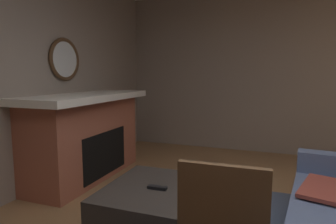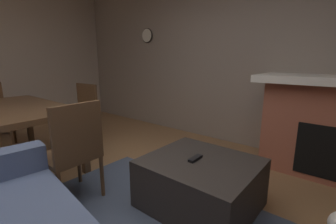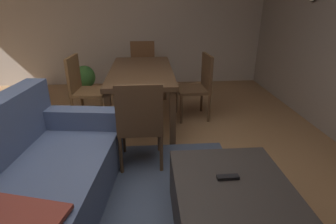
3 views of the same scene
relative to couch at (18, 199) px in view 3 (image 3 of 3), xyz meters
name	(u,v)px [view 3 (image 3 of 3)]	position (x,y,z in m)	size (l,w,h in m)	color
floor	(124,196)	(0.35, -0.70, -0.32)	(8.67, 8.67, 0.00)	olive
wall_right_window_side	(133,13)	(3.96, -0.70, 1.07)	(0.12, 5.60, 2.77)	#B2A59B
couch	(18,199)	(0.00, 0.00, 0.00)	(2.18, 1.18, 0.91)	#4C5B7F
ottoman_coffee_table	(230,206)	(-0.08, -1.53, -0.10)	(0.92, 0.82, 0.43)	#2D2826
tv_remote	(228,177)	(-0.04, -1.50, 0.13)	(0.05, 0.16, 0.02)	black
dining_table	(141,75)	(2.05, -0.86, 0.34)	(1.70, 0.85, 0.74)	#513823
dining_chair_south	(199,83)	(2.05, -1.68, 0.21)	(0.47, 0.47, 0.93)	#513823
dining_chair_north	(83,85)	(2.06, -0.04, 0.21)	(0.48, 0.48, 0.93)	brown
dining_chair_east	(143,65)	(3.29, -0.86, 0.21)	(0.45, 0.45, 0.93)	brown
dining_chair_west	(140,121)	(0.81, -0.86, 0.21)	(0.45, 0.45, 0.93)	#513823
potted_plant	(85,79)	(3.23, 0.20, -0.01)	(0.37, 0.37, 0.54)	brown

